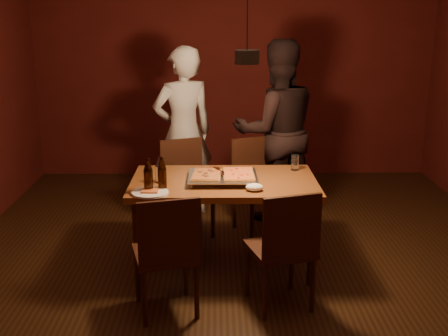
{
  "coord_description": "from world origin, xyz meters",
  "views": [
    {
      "loc": [
        -0.22,
        -4.13,
        2.07
      ],
      "look_at": [
        -0.16,
        0.23,
        0.85
      ],
      "focal_mm": 45.0,
      "sensor_mm": 36.0,
      "label": 1
    }
  ],
  "objects_px": {
    "chair_far_left": "(185,178)",
    "diner_white": "(183,132)",
    "chair_near_right": "(285,240)",
    "pendant_lamp": "(247,55)",
    "diner_dark": "(277,131)",
    "chair_near_left": "(167,245)",
    "dining_table": "(224,188)",
    "chair_far_right": "(256,176)",
    "plate_slice": "(150,192)",
    "beer_bottle_a": "(148,175)",
    "pizza_tray": "(223,178)",
    "beer_bottle_b": "(162,174)"
  },
  "relations": [
    {
      "from": "dining_table",
      "to": "beer_bottle_b",
      "type": "bearing_deg",
      "value": -152.09
    },
    {
      "from": "pizza_tray",
      "to": "chair_near_left",
      "type": "bearing_deg",
      "value": -111.4
    },
    {
      "from": "chair_near_left",
      "to": "beer_bottle_a",
      "type": "height_order",
      "value": "beer_bottle_a"
    },
    {
      "from": "chair_near_left",
      "to": "diner_dark",
      "type": "relative_size",
      "value": 0.28
    },
    {
      "from": "pizza_tray",
      "to": "dining_table",
      "type": "bearing_deg",
      "value": 78.33
    },
    {
      "from": "chair_near_left",
      "to": "diner_dark",
      "type": "xyz_separation_m",
      "value": [
        0.94,
        1.97,
        0.37
      ]
    },
    {
      "from": "chair_far_left",
      "to": "chair_near_left",
      "type": "distance_m",
      "value": 1.59
    },
    {
      "from": "beer_bottle_a",
      "to": "diner_dark",
      "type": "xyz_separation_m",
      "value": [
        1.12,
        1.45,
        0.03
      ]
    },
    {
      "from": "chair_near_right",
      "to": "plate_slice",
      "type": "bearing_deg",
      "value": 141.18
    },
    {
      "from": "chair_far_right",
      "to": "pendant_lamp",
      "type": "xyz_separation_m",
      "value": [
        -0.16,
        -1.06,
        1.22
      ]
    },
    {
      "from": "chair_far_left",
      "to": "beer_bottle_b",
      "type": "distance_m",
      "value": 1.09
    },
    {
      "from": "chair_far_left",
      "to": "pizza_tray",
      "type": "xyz_separation_m",
      "value": [
        0.35,
        -0.81,
        0.24
      ]
    },
    {
      "from": "chair_far_left",
      "to": "plate_slice",
      "type": "relative_size",
      "value": 1.96
    },
    {
      "from": "plate_slice",
      "to": "diner_dark",
      "type": "distance_m",
      "value": 1.86
    },
    {
      "from": "chair_far_right",
      "to": "plate_slice",
      "type": "relative_size",
      "value": 2.01
    },
    {
      "from": "dining_table",
      "to": "pendant_lamp",
      "type": "xyz_separation_m",
      "value": [
        0.16,
        -0.23,
        1.08
      ]
    },
    {
      "from": "diner_white",
      "to": "plate_slice",
      "type": "bearing_deg",
      "value": 60.81
    },
    {
      "from": "diner_dark",
      "to": "pendant_lamp",
      "type": "xyz_separation_m",
      "value": [
        -0.38,
        -1.37,
        0.85
      ]
    },
    {
      "from": "beer_bottle_a",
      "to": "chair_near_right",
      "type": "bearing_deg",
      "value": -24.01
    },
    {
      "from": "chair_near_left",
      "to": "diner_white",
      "type": "relative_size",
      "value": 0.29
    },
    {
      "from": "pendant_lamp",
      "to": "dining_table",
      "type": "bearing_deg",
      "value": 125.71
    },
    {
      "from": "chair_far_right",
      "to": "diner_dark",
      "type": "height_order",
      "value": "diner_dark"
    },
    {
      "from": "beer_bottle_b",
      "to": "dining_table",
      "type": "bearing_deg",
      "value": 27.91
    },
    {
      "from": "beer_bottle_a",
      "to": "diner_dark",
      "type": "bearing_deg",
      "value": 52.29
    },
    {
      "from": "chair_near_right",
      "to": "pendant_lamp",
      "type": "relative_size",
      "value": 0.48
    },
    {
      "from": "chair_far_right",
      "to": "chair_near_right",
      "type": "relative_size",
      "value": 1.06
    },
    {
      "from": "dining_table",
      "to": "pendant_lamp",
      "type": "distance_m",
      "value": 1.12
    },
    {
      "from": "chair_far_right",
      "to": "beer_bottle_a",
      "type": "distance_m",
      "value": 1.48
    },
    {
      "from": "beer_bottle_a",
      "to": "plate_slice",
      "type": "relative_size",
      "value": 0.95
    },
    {
      "from": "diner_white",
      "to": "diner_dark",
      "type": "distance_m",
      "value": 0.95
    },
    {
      "from": "chair_far_left",
      "to": "diner_white",
      "type": "distance_m",
      "value": 0.61
    },
    {
      "from": "chair_far_right",
      "to": "beer_bottle_b",
      "type": "height_order",
      "value": "beer_bottle_b"
    },
    {
      "from": "pizza_tray",
      "to": "plate_slice",
      "type": "relative_size",
      "value": 1.98
    },
    {
      "from": "beer_bottle_a",
      "to": "diner_dark",
      "type": "height_order",
      "value": "diner_dark"
    },
    {
      "from": "dining_table",
      "to": "pizza_tray",
      "type": "height_order",
      "value": "pizza_tray"
    },
    {
      "from": "diner_white",
      "to": "beer_bottle_a",
      "type": "bearing_deg",
      "value": 60.12
    },
    {
      "from": "chair_far_left",
      "to": "pizza_tray",
      "type": "height_order",
      "value": "chair_far_left"
    },
    {
      "from": "pizza_tray",
      "to": "beer_bottle_b",
      "type": "bearing_deg",
      "value": -150.1
    },
    {
      "from": "beer_bottle_b",
      "to": "pendant_lamp",
      "type": "relative_size",
      "value": 0.23
    },
    {
      "from": "beer_bottle_b",
      "to": "diner_white",
      "type": "xyz_separation_m",
      "value": [
        0.08,
        1.54,
        -0.01
      ]
    },
    {
      "from": "chair_far_left",
      "to": "beer_bottle_b",
      "type": "xyz_separation_m",
      "value": [
        -0.11,
        -1.02,
        0.34
      ]
    },
    {
      "from": "pizza_tray",
      "to": "diner_white",
      "type": "bearing_deg",
      "value": 111.34
    },
    {
      "from": "beer_bottle_a",
      "to": "pendant_lamp",
      "type": "bearing_deg",
      "value": 5.79
    },
    {
      "from": "chair_near_right",
      "to": "pendant_lamp",
      "type": "bearing_deg",
      "value": 99.21
    },
    {
      "from": "chair_far_left",
      "to": "chair_near_right",
      "type": "relative_size",
      "value": 1.04
    },
    {
      "from": "chair_far_left",
      "to": "diner_dark",
      "type": "relative_size",
      "value": 0.3
    },
    {
      "from": "dining_table",
      "to": "chair_near_right",
      "type": "bearing_deg",
      "value": -60.82
    },
    {
      "from": "dining_table",
      "to": "chair_far_left",
      "type": "bearing_deg",
      "value": 115.1
    },
    {
      "from": "pendant_lamp",
      "to": "beer_bottle_b",
      "type": "bearing_deg",
      "value": -177.8
    },
    {
      "from": "chair_far_left",
      "to": "diner_white",
      "type": "relative_size",
      "value": 0.31
    }
  ]
}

